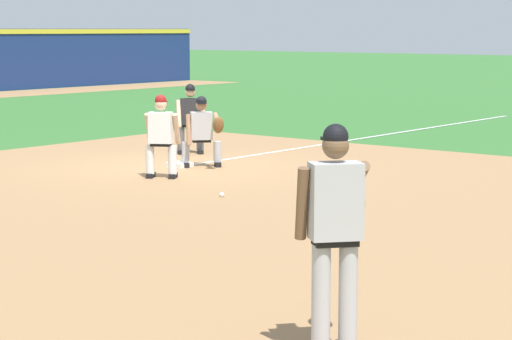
% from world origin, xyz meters
% --- Properties ---
extents(ground_plane, '(160.00, 160.00, 0.00)m').
position_xyz_m(ground_plane, '(0.00, 0.00, 0.00)').
color(ground_plane, '#336B2D').
extents(infield_dirt_patch, '(18.00, 18.00, 0.01)m').
position_xyz_m(infield_dirt_patch, '(-3.65, -4.25, 0.00)').
color(infield_dirt_patch, '#9E754C').
rests_on(infield_dirt_patch, ground).
extents(foul_line_stripe, '(14.25, 0.10, 0.00)m').
position_xyz_m(foul_line_stripe, '(7.12, 0.00, 0.01)').
color(foul_line_stripe, white).
rests_on(foul_line_stripe, ground).
extents(first_base_bag, '(0.38, 0.38, 0.09)m').
position_xyz_m(first_base_bag, '(0.00, 0.00, 0.04)').
color(first_base_bag, white).
rests_on(first_base_bag, ground).
extents(baseball, '(0.07, 0.07, 0.07)m').
position_xyz_m(baseball, '(-2.07, -2.83, 0.04)').
color(baseball, white).
rests_on(baseball, ground).
extents(pitcher, '(0.85, 0.54, 1.86)m').
position_xyz_m(pitcher, '(-7.25, -8.47, 1.06)').
color(pitcher, black).
rests_on(pitcher, ground).
extents(first_baseman, '(0.71, 1.09, 1.34)m').
position_xyz_m(first_baseman, '(0.25, -0.37, 0.73)').
color(first_baseman, black).
rests_on(first_baseman, ground).
extents(baserunner, '(0.62, 0.68, 1.46)m').
position_xyz_m(baserunner, '(-1.24, -0.73, 0.79)').
color(baserunner, black).
rests_on(baserunner, ground).
extents(umpire, '(0.68, 0.67, 1.46)m').
position_xyz_m(umpire, '(1.60, 1.18, 0.79)').
color(umpire, black).
rests_on(umpire, ground).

